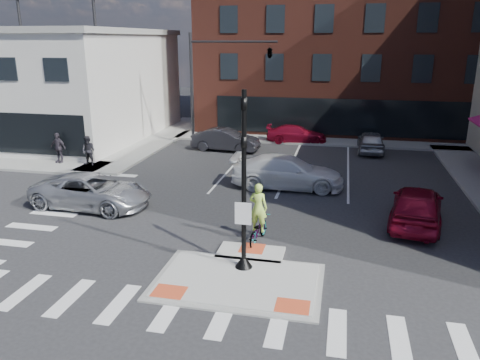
% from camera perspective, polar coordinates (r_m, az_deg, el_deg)
% --- Properties ---
extents(ground, '(120.00, 120.00, 0.00)m').
position_cam_1_polar(ground, '(15.93, 0.15, -11.55)').
color(ground, '#28282B').
rests_on(ground, ground).
extents(refuge_island, '(5.40, 4.65, 0.13)m').
position_cam_1_polar(refuge_island, '(15.68, -0.06, -11.82)').
color(refuge_island, gray).
rests_on(refuge_island, ground).
extents(sidewalk_nw, '(23.50, 20.50, 0.15)m').
position_cam_1_polar(sidewalk_nw, '(35.86, -21.34, 3.59)').
color(sidewalk_nw, gray).
rests_on(sidewalk_nw, ground).
extents(sidewalk_n, '(26.00, 3.00, 0.15)m').
position_cam_1_polar(sidewalk_n, '(36.47, 12.26, 4.57)').
color(sidewalk_n, gray).
rests_on(sidewalk_n, ground).
extents(building_nw, '(20.40, 16.40, 14.40)m').
position_cam_1_polar(building_nw, '(42.06, -24.46, 10.79)').
color(building_nw, silver).
rests_on(building_nw, ground).
extents(building_n, '(24.40, 18.40, 15.50)m').
position_cam_1_polar(building_n, '(45.69, 13.05, 16.69)').
color(building_n, '#57241B').
rests_on(building_n, ground).
extents(building_far_left, '(10.00, 12.00, 10.00)m').
position_cam_1_polar(building_far_left, '(66.12, 6.61, 14.48)').
color(building_far_left, slate).
rests_on(building_far_left, ground).
extents(building_far_right, '(12.00, 12.00, 12.00)m').
position_cam_1_polar(building_far_right, '(67.98, 18.16, 14.69)').
color(building_far_right, brown).
rests_on(building_far_right, ground).
extents(signal_pole, '(0.60, 0.60, 5.98)m').
position_cam_1_polar(signal_pole, '(15.32, 0.47, -3.08)').
color(signal_pole, black).
rests_on(signal_pole, refuge_island).
extents(mast_arm_signal, '(6.10, 2.24, 8.00)m').
position_cam_1_polar(mast_arm_signal, '(32.38, 0.98, 14.40)').
color(mast_arm_signal, black).
rests_on(mast_arm_signal, ground).
extents(silver_suv, '(5.74, 2.91, 1.55)m').
position_cam_1_polar(silver_suv, '(22.84, -17.63, -1.30)').
color(silver_suv, '#BABCC2').
rests_on(silver_suv, ground).
extents(red_sedan, '(2.85, 5.30, 1.71)m').
position_cam_1_polar(red_sedan, '(21.06, 20.75, -2.90)').
color(red_sedan, maroon).
rests_on(red_sedan, ground).
extents(white_pickup, '(5.95, 2.61, 1.70)m').
position_cam_1_polar(white_pickup, '(24.75, 5.79, 0.98)').
color(white_pickup, white).
rests_on(white_pickup, ground).
extents(bg_car_dark, '(4.85, 2.07, 1.55)m').
position_cam_1_polar(bg_car_dark, '(32.99, -1.76, 4.92)').
color(bg_car_dark, '#2A292F').
rests_on(bg_car_dark, ground).
extents(bg_car_silver, '(1.76, 4.38, 1.49)m').
position_cam_1_polar(bg_car_silver, '(33.78, 15.67, 4.53)').
color(bg_car_silver, '#A5A8AD').
rests_on(bg_car_silver, ground).
extents(bg_car_red, '(4.66, 2.21, 1.31)m').
position_cam_1_polar(bg_car_red, '(35.89, 6.89, 5.59)').
color(bg_car_red, maroon).
rests_on(bg_car_red, ground).
extents(cyclist, '(0.92, 1.99, 2.38)m').
position_cam_1_polar(cyclist, '(18.07, 2.22, -5.19)').
color(cyclist, '#3F3F44').
rests_on(cyclist, ground).
extents(pedestrian_a, '(0.95, 0.78, 1.81)m').
position_cam_1_polar(pedestrian_a, '(29.92, -17.99, 3.41)').
color(pedestrian_a, black).
rests_on(pedestrian_a, sidewalk_nw).
extents(pedestrian_b, '(1.18, 0.66, 1.89)m').
position_cam_1_polar(pedestrian_b, '(31.21, -21.28, 3.69)').
color(pedestrian_b, '#302B34').
rests_on(pedestrian_b, sidewalk_nw).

